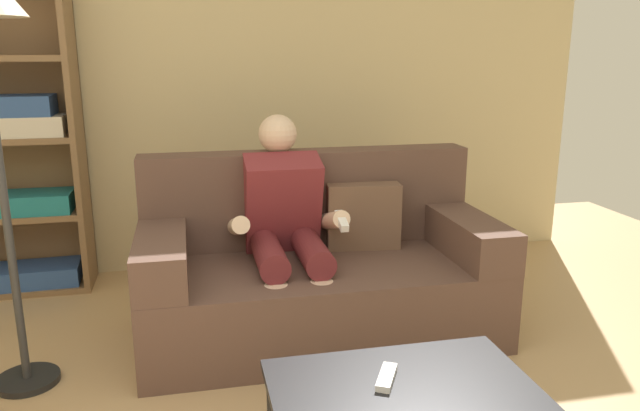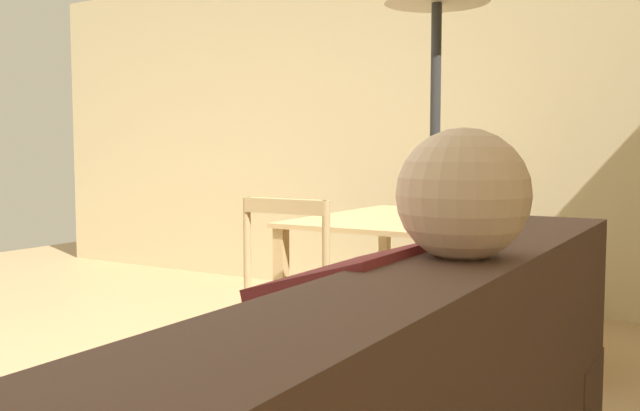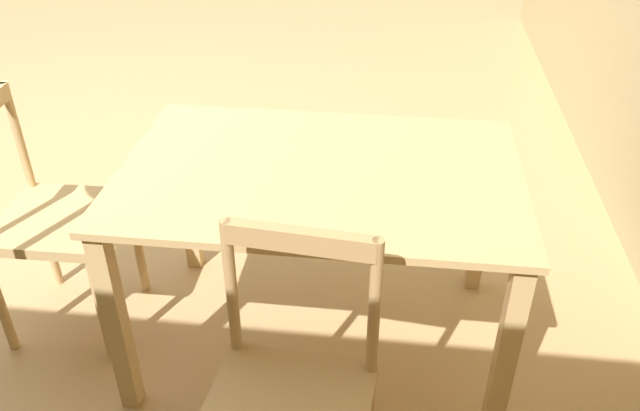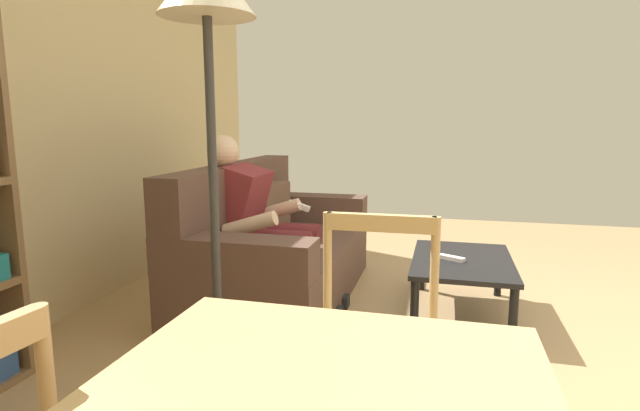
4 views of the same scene
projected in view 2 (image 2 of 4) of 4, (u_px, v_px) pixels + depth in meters
The scene contains 5 objects.
wall_side at pixel (355, 128), 5.46m from camera, with size 0.12×6.33×2.53m, color #C8B586.
dining_table at pixel (401, 237), 3.82m from camera, with size 1.30×0.87×0.74m.
dining_chair_near_wall at pixel (530, 283), 3.48m from camera, with size 0.46×0.46×0.88m.
dining_chair_facing_couch at pixel (306, 300), 3.00m from camera, with size 0.43×0.43×0.91m.
floor_lamp at pixel (437, 17), 2.40m from camera, with size 0.36×0.36×1.84m.
Camera 2 is at (1.78, 2.58, 1.11)m, focal length 39.37 mm.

